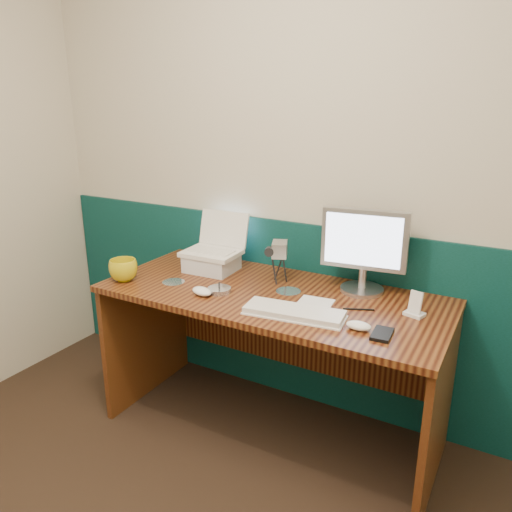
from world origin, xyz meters
The scene contains 19 objects.
back_wall centered at (0.00, 1.75, 1.25)m, with size 3.50×0.04×2.50m, color beige.
wainscot centered at (0.00, 1.74, 0.50)m, with size 3.48×0.02×1.00m, color #072E2A.
desk centered at (-0.14, 1.38, 0.38)m, with size 1.60×0.70×0.75m, color #331209.
laptop_riser centered at (-0.56, 1.50, 0.79)m, with size 0.24×0.21×0.08m, color silver.
laptop centered at (-0.56, 1.50, 0.95)m, with size 0.28×0.21×0.23m, color white, non-canonical shape.
monitor centered at (0.21, 1.60, 0.94)m, with size 0.38×0.11×0.38m, color #B4B4B9, non-canonical shape.
keyboard centered at (0.05, 1.20, 0.76)m, with size 0.41×0.14×0.02m, color white.
mouse_right centered at (0.33, 1.20, 0.77)m, with size 0.10×0.06×0.03m, color white.
mouse_left centered at (-0.41, 1.20, 0.77)m, with size 0.11×0.07×0.04m, color white.
mug centered at (-0.85, 1.17, 0.80)m, with size 0.14×0.14×0.11m, color gold.
camcorder centered at (-0.18, 1.52, 0.86)m, with size 0.10×0.14×0.21m, color #BCBDC2, non-canonical shape.
cd_spindle centered at (-0.36, 1.27, 0.76)m, with size 0.11×0.11×0.02m, color silver.
cd_loose_a centered at (-0.63, 1.27, 0.75)m, with size 0.11×0.11×0.00m, color #ACB4BC.
cd_loose_b centered at (-0.08, 1.43, 0.75)m, with size 0.12×0.12×0.00m, color silver.
pen centered at (0.27, 1.38, 0.75)m, with size 0.01×0.01×0.13m, color black.
papers centered at (0.08, 1.38, 0.75)m, with size 0.15×0.10×0.00m, color silver.
dock centered at (0.49, 1.44, 0.76)m, with size 0.08×0.06×0.01m, color white.
music_player centered at (0.49, 1.44, 0.81)m, with size 0.05×0.01×0.09m, color white.
pda centered at (0.42, 1.20, 0.76)m, with size 0.07×0.12×0.01m, color black.
Camera 1 is at (0.84, -0.53, 1.61)m, focal length 35.00 mm.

